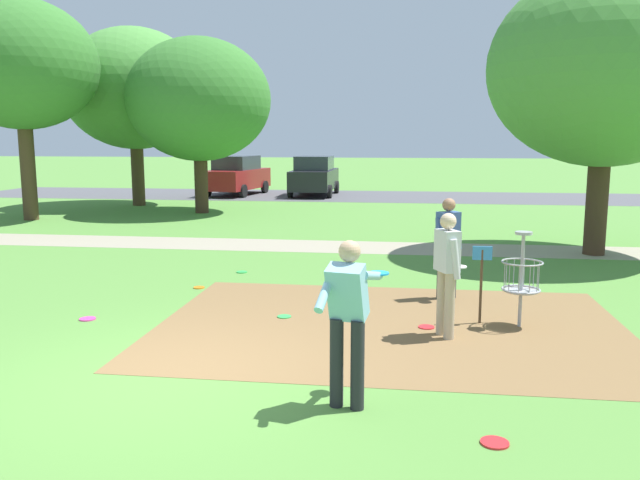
# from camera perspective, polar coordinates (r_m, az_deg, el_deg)

# --- Properties ---
(ground_plane) EXTENTS (160.00, 160.00, 0.00)m
(ground_plane) POSITION_cam_1_polar(r_m,az_deg,el_deg) (7.76, -13.34, -11.65)
(ground_plane) COLOR #518438
(dirt_tee_pad) EXTENTS (6.73, 4.81, 0.01)m
(dirt_tee_pad) POSITION_cam_1_polar(r_m,az_deg,el_deg) (9.52, 6.24, -7.51)
(dirt_tee_pad) COLOR brown
(dirt_tee_pad) RESTS_ON ground
(disc_golf_basket) EXTENTS (0.98, 0.58, 1.39)m
(disc_golf_basket) POSITION_cam_1_polar(r_m,az_deg,el_deg) (9.68, 17.01, -3.00)
(disc_golf_basket) COLOR #9E9EA3
(disc_golf_basket) RESTS_ON ground
(player_foreground_watching) EXTENTS (0.68, 1.03, 1.71)m
(player_foreground_watching) POSITION_cam_1_polar(r_m,az_deg,el_deg) (6.46, 2.49, -6.44)
(player_foreground_watching) COLOR #232328
(player_foreground_watching) RESTS_ON ground
(player_waiting_left) EXTENTS (0.49, 0.45, 1.71)m
(player_waiting_left) POSITION_cam_1_polar(r_m,az_deg,el_deg) (11.04, 11.22, -0.19)
(player_waiting_left) COLOR #232328
(player_waiting_left) RESTS_ON ground
(player_waiting_right) EXTENTS (0.45, 0.49, 1.71)m
(player_waiting_right) POSITION_cam_1_polar(r_m,az_deg,el_deg) (8.90, 11.15, -2.40)
(player_waiting_right) COLOR tan
(player_waiting_right) RESTS_ON ground
(frisbee_near_basket) EXTENTS (0.26, 0.26, 0.02)m
(frisbee_near_basket) POSITION_cam_1_polar(r_m,az_deg,el_deg) (6.25, 15.17, -16.89)
(frisbee_near_basket) COLOR red
(frisbee_near_basket) RESTS_ON ground
(frisbee_by_tee) EXTENTS (0.24, 0.24, 0.02)m
(frisbee_by_tee) POSITION_cam_1_polar(r_m,az_deg,el_deg) (10.38, -19.84, -6.57)
(frisbee_by_tee) COLOR #E53D99
(frisbee_by_tee) RESTS_ON ground
(frisbee_mid_grass) EXTENTS (0.21, 0.21, 0.02)m
(frisbee_mid_grass) POSITION_cam_1_polar(r_m,az_deg,el_deg) (9.91, -3.18, -6.77)
(frisbee_mid_grass) COLOR green
(frisbee_mid_grass) RESTS_ON ground
(frisbee_far_left) EXTENTS (0.23, 0.23, 0.02)m
(frisbee_far_left) POSITION_cam_1_polar(r_m,az_deg,el_deg) (9.49, 9.37, -7.60)
(frisbee_far_left) COLOR red
(frisbee_far_left) RESTS_ON ground
(frisbee_far_right) EXTENTS (0.22, 0.22, 0.02)m
(frisbee_far_right) POSITION_cam_1_polar(r_m,az_deg,el_deg) (13.18, -6.92, -2.83)
(frisbee_far_right) COLOR green
(frisbee_far_right) RESTS_ON ground
(frisbee_scattered_a) EXTENTS (0.20, 0.20, 0.02)m
(frisbee_scattered_a) POSITION_cam_1_polar(r_m,az_deg,el_deg) (11.96, -10.63, -4.15)
(frisbee_scattered_a) COLOR orange
(frisbee_scattered_a) RESTS_ON ground
(tree_near_left) EXTENTS (4.87, 4.87, 7.09)m
(tree_near_left) POSITION_cam_1_polar(r_m,az_deg,el_deg) (23.45, -24.92, 13.84)
(tree_near_left) COLOR #4C3823
(tree_near_left) RESTS_ON ground
(tree_near_right) EXTENTS (5.08, 5.08, 6.18)m
(tree_near_right) POSITION_cam_1_polar(r_m,az_deg,el_deg) (23.71, -10.65, 12.06)
(tree_near_right) COLOR #422D1E
(tree_near_right) RESTS_ON ground
(tree_mid_left) EXTENTS (5.52, 5.52, 6.93)m
(tree_mid_left) POSITION_cam_1_polar(r_m,az_deg,el_deg) (26.93, -16.09, 12.68)
(tree_mid_left) COLOR #4C3823
(tree_mid_left) RESTS_ON ground
(tree_mid_center) EXTENTS (5.23, 5.23, 6.48)m
(tree_mid_center) POSITION_cam_1_polar(r_m,az_deg,el_deg) (16.26, 23.93, 13.73)
(tree_mid_center) COLOR #422D1E
(tree_mid_center) RESTS_ON ground
(parking_lot_strip) EXTENTS (36.00, 6.00, 0.01)m
(parking_lot_strip) POSITION_cam_1_polar(r_m,az_deg,el_deg) (30.21, 2.64, 3.91)
(parking_lot_strip) COLOR #4C4C51
(parking_lot_strip) RESTS_ON ground
(parked_car_leftmost) EXTENTS (2.47, 4.44, 1.84)m
(parked_car_leftmost) POSITION_cam_1_polar(r_m,az_deg,el_deg) (31.01, -7.36, 5.68)
(parked_car_leftmost) COLOR maroon
(parked_car_leftmost) RESTS_ON ground
(parked_car_center_left) EXTENTS (2.01, 4.22, 1.84)m
(parked_car_center_left) POSITION_cam_1_polar(r_m,az_deg,el_deg) (30.41, -0.51, 5.69)
(parked_car_center_left) COLOR black
(parked_car_center_left) RESTS_ON ground
(gravel_path) EXTENTS (40.00, 1.83, 0.00)m
(gravel_path) POSITION_cam_1_polar(r_m,az_deg,el_deg) (16.30, -1.84, -0.51)
(gravel_path) COLOR gray
(gravel_path) RESTS_ON ground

